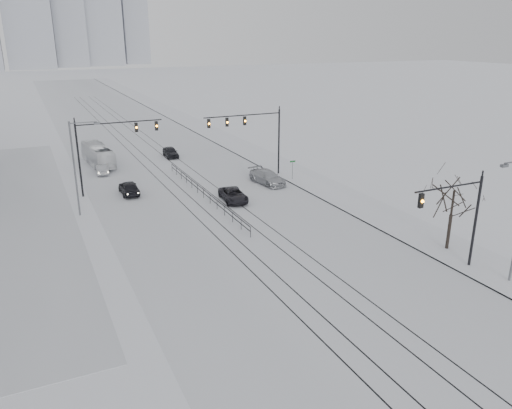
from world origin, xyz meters
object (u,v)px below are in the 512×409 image
object	(u,v)px
traffic_mast_near	(461,212)
sedan_nb_far	(171,152)
box_truck	(98,155)
sedan_sb_inner	(129,188)
sedan_sb_outer	(102,169)
sedan_nb_right	(267,177)
sedan_nb_front	(233,195)
bare_tree	(454,197)

from	to	relation	value
traffic_mast_near	sedan_nb_far	bearing A→B (deg)	101.38
box_truck	sedan_sb_inner	bearing A→B (deg)	89.09
sedan_sb_outer	sedan_nb_right	size ratio (longest dim) A/B	0.70
sedan_sb_outer	sedan_nb_far	bearing A→B (deg)	-149.71
box_truck	sedan_nb_front	bearing A→B (deg)	110.68
sedan_sb_inner	sedan_nb_right	bearing A→B (deg)	170.79
sedan_nb_far	traffic_mast_near	bearing A→B (deg)	-76.15
traffic_mast_near	bare_tree	distance (m)	3.85
bare_tree	sedan_sb_outer	distance (m)	41.62
sedan_nb_right	box_truck	distance (m)	23.82
traffic_mast_near	sedan_nb_far	world-z (taller)	traffic_mast_near
sedan_nb_front	sedan_sb_outer	bearing A→B (deg)	128.03
bare_tree	box_truck	xyz separation A→B (m)	(-21.10, 40.23, -3.13)
bare_tree	sedan_sb_inner	size ratio (longest dim) A/B	1.38
sedan_sb_inner	box_truck	bearing A→B (deg)	-85.26
bare_tree	sedan_sb_inner	world-z (taller)	bare_tree
box_truck	sedan_sb_outer	bearing A→B (deg)	81.26
sedan_sb_inner	box_truck	world-z (taller)	box_truck
traffic_mast_near	sedan_nb_right	world-z (taller)	traffic_mast_near
traffic_mast_near	sedan_sb_outer	bearing A→B (deg)	116.29
sedan_nb_front	sedan_nb_right	size ratio (longest dim) A/B	0.88
bare_tree	sedan_nb_far	xyz separation A→B (m)	(-11.20, 40.67, -3.78)
sedan_nb_far	box_truck	xyz separation A→B (m)	(-9.90, -0.44, 0.65)
sedan_nb_far	box_truck	size ratio (longest dim) A/B	0.42
box_truck	bare_tree	bearing A→B (deg)	112.69
sedan_nb_front	sedan_nb_far	distance (m)	21.98
traffic_mast_near	sedan_sb_outer	size ratio (longest dim) A/B	1.84
sedan_sb_outer	box_truck	bearing A→B (deg)	-90.45
bare_tree	sedan_nb_far	size ratio (longest dim) A/B	1.47
sedan_nb_right	sedan_nb_far	size ratio (longest dim) A/B	1.31
traffic_mast_near	sedan_nb_far	size ratio (longest dim) A/B	1.69
sedan_sb_inner	sedan_nb_far	size ratio (longest dim) A/B	1.07
sedan_nb_front	sedan_sb_inner	bearing A→B (deg)	149.06
sedan_nb_far	sedan_sb_outer	bearing A→B (deg)	-150.54
bare_tree	sedan_sb_inner	bearing A→B (deg)	128.09
bare_tree	sedan_sb_outer	size ratio (longest dim) A/B	1.61
traffic_mast_near	bare_tree	world-z (taller)	traffic_mast_near
sedan_sb_inner	sedan_nb_far	distance (m)	17.49
traffic_mast_near	box_truck	size ratio (longest dim) A/B	0.72
sedan_sb_outer	sedan_nb_front	xyz separation A→B (m)	(10.66, -16.78, 0.04)
sedan_sb_outer	sedan_nb_far	world-z (taller)	sedan_nb_far
sedan_sb_outer	sedan_nb_far	xyz separation A→B (m)	(10.22, 5.20, 0.08)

